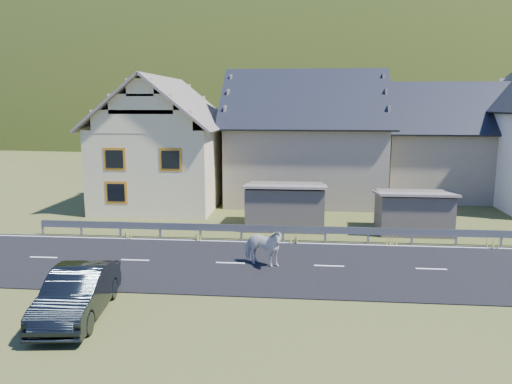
# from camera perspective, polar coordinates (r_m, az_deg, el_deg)

# --- Properties ---
(ground) EXTENTS (160.00, 160.00, 0.00)m
(ground) POSITION_cam_1_polar(r_m,az_deg,el_deg) (20.44, 8.34, -8.47)
(ground) COLOR #3F4C1B
(ground) RESTS_ON ground
(road) EXTENTS (60.00, 7.00, 0.04)m
(road) POSITION_cam_1_polar(r_m,az_deg,el_deg) (20.44, 8.34, -8.41)
(road) COLOR black
(road) RESTS_ON ground
(lane_markings) EXTENTS (60.00, 6.60, 0.01)m
(lane_markings) POSITION_cam_1_polar(r_m,az_deg,el_deg) (20.43, 8.34, -8.35)
(lane_markings) COLOR silver
(lane_markings) RESTS_ON road
(guardrail) EXTENTS (28.10, 0.09, 0.75)m
(guardrail) POSITION_cam_1_polar(r_m,az_deg,el_deg) (23.81, 7.94, -4.37)
(guardrail) COLOR #93969B
(guardrail) RESTS_ON ground
(shed_left) EXTENTS (4.30, 3.30, 2.40)m
(shed_left) POSITION_cam_1_polar(r_m,az_deg,el_deg) (26.43, 3.37, -1.64)
(shed_left) COLOR #665C4E
(shed_left) RESTS_ON ground
(shed_right) EXTENTS (3.80, 2.90, 2.20)m
(shed_right) POSITION_cam_1_polar(r_m,az_deg,el_deg) (26.54, 17.50, -2.27)
(shed_right) COLOR #665C4E
(shed_right) RESTS_ON ground
(house_cream) EXTENTS (7.80, 9.80, 8.30)m
(house_cream) POSITION_cam_1_polar(r_m,az_deg,el_deg) (32.66, -10.47, 6.23)
(house_cream) COLOR beige
(house_cream) RESTS_ON ground
(house_stone_a) EXTENTS (10.80, 9.80, 8.90)m
(house_stone_a) POSITION_cam_1_polar(r_m,az_deg,el_deg) (34.41, 5.63, 7.00)
(house_stone_a) COLOR gray
(house_stone_a) RESTS_ON ground
(house_stone_b) EXTENTS (9.80, 8.80, 8.10)m
(house_stone_b) POSITION_cam_1_polar(r_m,az_deg,el_deg) (37.81, 21.03, 6.05)
(house_stone_b) COLOR gray
(house_stone_b) RESTS_ON ground
(mountain) EXTENTS (440.00, 280.00, 260.00)m
(mountain) POSITION_cam_1_polar(r_m,az_deg,el_deg) (201.20, 7.10, 2.48)
(mountain) COLOR #25350E
(mountain) RESTS_ON ground
(conifer_patch) EXTENTS (76.00, 50.00, 28.00)m
(conifer_patch) POSITION_cam_1_polar(r_m,az_deg,el_deg) (140.13, -17.46, 9.46)
(conifer_patch) COLOR black
(conifer_patch) RESTS_ON ground
(horse) EXTENTS (1.52, 2.03, 1.56)m
(horse) POSITION_cam_1_polar(r_m,az_deg,el_deg) (20.04, 0.77, -6.28)
(horse) COLOR beige
(horse) RESTS_ON road
(car) EXTENTS (2.11, 4.69, 1.49)m
(car) POSITION_cam_1_polar(r_m,az_deg,el_deg) (16.51, -19.74, -10.82)
(car) COLOR black
(car) RESTS_ON ground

